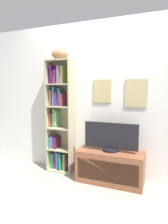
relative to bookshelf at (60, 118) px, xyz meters
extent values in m
cube|color=gray|center=(0.67, -1.01, -0.89)|extent=(5.20, 5.20, 0.04)
cube|color=silver|center=(0.67, 0.12, 0.31)|extent=(4.80, 0.06, 2.36)
cube|color=tan|center=(0.70, 0.08, 0.44)|extent=(0.27, 0.02, 0.35)
cube|color=slate|center=(0.70, 0.08, 0.44)|extent=(0.22, 0.01, 0.30)
cube|color=tan|center=(1.20, 0.08, 0.41)|extent=(0.31, 0.02, 0.40)
cube|color=tan|center=(1.20, 0.08, 0.41)|extent=(0.26, 0.01, 0.35)
cube|color=tan|center=(-0.17, -0.03, 0.02)|extent=(0.02, 0.24, 1.79)
cube|color=tan|center=(0.24, -0.03, 0.02)|extent=(0.02, 0.24, 1.79)
cube|color=tan|center=(0.03, 0.09, 0.02)|extent=(0.43, 0.01, 1.79)
cube|color=tan|center=(0.03, -0.03, -0.86)|extent=(0.39, 0.23, 0.02)
cube|color=tan|center=(0.03, -0.03, -0.51)|extent=(0.39, 0.23, 0.02)
cube|color=tan|center=(0.03, -0.03, -0.16)|extent=(0.39, 0.23, 0.02)
cube|color=tan|center=(0.03, -0.03, 0.19)|extent=(0.39, 0.23, 0.02)
cube|color=tan|center=(0.03, -0.03, 0.54)|extent=(0.39, 0.23, 0.02)
cube|color=tan|center=(0.03, -0.03, 0.91)|extent=(0.39, 0.23, 0.02)
cube|color=green|center=(-0.14, 0.01, -0.73)|extent=(0.04, 0.15, 0.24)
cube|color=#265371|center=(-0.10, 0.00, -0.72)|extent=(0.03, 0.16, 0.26)
cube|color=purple|center=(-0.06, 0.02, -0.70)|extent=(0.03, 0.13, 0.30)
cube|color=#569B7A|center=(-0.02, 0.01, -0.72)|extent=(0.04, 0.15, 0.26)
cube|color=#2A2B4F|center=(0.01, 0.00, -0.70)|extent=(0.03, 0.17, 0.30)
cube|color=teal|center=(0.05, -0.01, -0.71)|extent=(0.02, 0.19, 0.28)
cube|color=navy|center=(0.07, 0.02, -0.72)|extent=(0.02, 0.14, 0.26)
cube|color=olive|center=(0.11, 0.00, -0.72)|extent=(0.04, 0.17, 0.27)
cube|color=#4F1775|center=(0.14, 0.02, -0.73)|extent=(0.02, 0.13, 0.23)
cube|color=#1D866E|center=(-0.14, -0.01, -0.41)|extent=(0.03, 0.20, 0.19)
cube|color=#89478E|center=(-0.10, -0.01, -0.40)|extent=(0.03, 0.19, 0.21)
cube|color=#453BA7|center=(-0.07, -0.01, -0.41)|extent=(0.03, 0.18, 0.19)
cube|color=#511F36|center=(-0.04, -0.01, -0.41)|extent=(0.02, 0.19, 0.19)
cube|color=#96551E|center=(-0.14, 0.00, -0.04)|extent=(0.03, 0.17, 0.22)
cube|color=#5E2B93|center=(-0.11, 0.01, -0.04)|extent=(0.02, 0.15, 0.23)
cube|color=#6F944A|center=(-0.08, 0.01, 0.00)|extent=(0.04, 0.15, 0.30)
cube|color=#78BB7E|center=(-0.04, 0.00, -0.02)|extent=(0.03, 0.16, 0.26)
cube|color=#A8684C|center=(-0.13, 0.01, 0.32)|extent=(0.04, 0.15, 0.24)
cube|color=#43526A|center=(-0.09, 0.02, 0.33)|extent=(0.03, 0.12, 0.26)
cube|color=teal|center=(-0.06, -0.01, 0.35)|extent=(0.02, 0.18, 0.30)
cube|color=#641F72|center=(-0.03, -0.01, 0.31)|extent=(0.04, 0.18, 0.22)
cube|color=#3D6165|center=(0.02, 0.01, 0.34)|extent=(0.04, 0.15, 0.28)
cube|color=#346567|center=(0.06, 0.00, 0.32)|extent=(0.02, 0.18, 0.23)
cube|color=#872F49|center=(0.08, -0.01, 0.30)|extent=(0.03, 0.19, 0.21)
cube|color=navy|center=(-0.14, 0.01, 0.65)|extent=(0.04, 0.14, 0.21)
cube|color=#60197B|center=(-0.10, 0.00, 0.69)|extent=(0.02, 0.17, 0.28)
cube|color=#54133F|center=(-0.07, -0.01, 0.65)|extent=(0.04, 0.18, 0.20)
cube|color=#9B5D54|center=(-0.04, 0.00, 0.66)|extent=(0.02, 0.16, 0.22)
cube|color=#478D3C|center=(-0.01, 0.02, 0.65)|extent=(0.03, 0.13, 0.19)
cube|color=#734F9C|center=(0.03, -0.01, 0.69)|extent=(0.04, 0.19, 0.27)
cube|color=#8AA13F|center=(0.08, 0.01, 0.69)|extent=(0.04, 0.16, 0.27)
ellipsoid|color=#8B5F3A|center=(0.03, -0.03, 1.00)|extent=(0.29, 0.23, 0.16)
cube|color=brown|center=(0.89, -0.11, -0.64)|extent=(0.94, 0.41, 0.46)
cube|color=brown|center=(0.89, -0.31, -0.64)|extent=(0.85, 0.01, 0.29)
cylinder|color=black|center=(0.89, -0.11, -0.39)|extent=(0.22, 0.22, 0.04)
cube|color=black|center=(0.89, -0.11, -0.19)|extent=(0.77, 0.04, 0.37)
cube|color=#1F2D45|center=(0.89, -0.12, -0.19)|extent=(0.73, 0.01, 0.33)
camera|label=1|loc=(1.56, -2.79, 0.47)|focal=31.63mm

